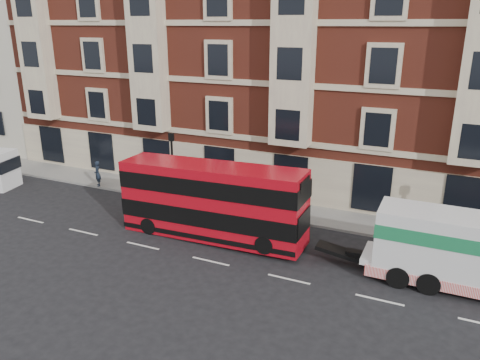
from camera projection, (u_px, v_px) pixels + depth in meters
ground at (211, 261)px, 22.71m from camera, size 120.00×120.00×0.00m
sidewalk at (267, 207)px, 29.14m from camera, size 90.00×3.00×0.15m
victorian_terrace at (317, 37)px, 32.21m from camera, size 45.00×12.00×20.40m
lamp_post_west at (172, 161)px, 29.57m from camera, size 0.35×0.15×4.35m
double_decker_bus at (212, 200)px, 24.54m from camera, size 10.05×2.31×4.07m
tow_truck at (462, 251)px, 19.89m from camera, size 8.05×2.38×3.35m
pedestrian at (98, 174)px, 32.49m from camera, size 0.77×0.73×1.77m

